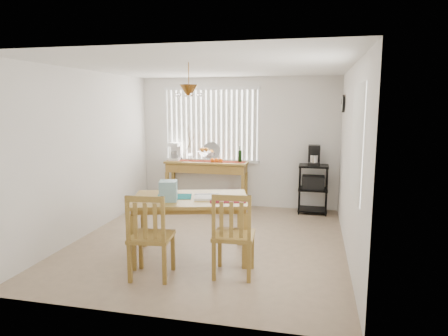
% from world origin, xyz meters
% --- Properties ---
extents(ground, '(4.00, 4.50, 0.01)m').
position_xyz_m(ground, '(0.00, 0.00, -0.01)').
color(ground, tan).
extents(room_shell, '(4.20, 4.70, 2.70)m').
position_xyz_m(room_shell, '(0.00, 0.01, 1.69)').
color(room_shell, white).
rests_on(room_shell, ground).
extents(sideboard, '(1.66, 0.47, 0.93)m').
position_xyz_m(sideboard, '(-0.58, 2.00, 0.70)').
color(sideboard, olive).
rests_on(sideboard, ground).
extents(sideboard_items, '(1.58, 0.40, 0.72)m').
position_xyz_m(sideboard_items, '(-0.86, 2.01, 1.08)').
color(sideboard_items, maroon).
rests_on(sideboard_items, sideboard).
extents(wire_cart, '(0.55, 0.44, 0.93)m').
position_xyz_m(wire_cart, '(1.52, 1.99, 0.56)').
color(wire_cart, black).
rests_on(wire_cart, ground).
extents(cart_items, '(0.22, 0.26, 0.38)m').
position_xyz_m(cart_items, '(1.52, 2.00, 1.11)').
color(cart_items, black).
rests_on(cart_items, wire_cart).
extents(dining_table, '(1.75, 1.36, 0.83)m').
position_xyz_m(dining_table, '(-0.09, -0.65, 0.73)').
color(dining_table, olive).
rests_on(dining_table, ground).
extents(table_items, '(1.28, 0.58, 0.26)m').
position_xyz_m(table_items, '(-0.20, -0.81, 0.93)').
color(table_items, '#146A70').
rests_on(table_items, dining_table).
extents(chair_left, '(0.54, 0.54, 1.05)m').
position_xyz_m(chair_left, '(-0.35, -1.41, 0.51)').
color(chair_left, olive).
rests_on(chair_left, ground).
extents(chair_right, '(0.52, 0.52, 1.05)m').
position_xyz_m(chair_right, '(0.60, -1.14, 0.52)').
color(chair_right, olive).
rests_on(chair_right, ground).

